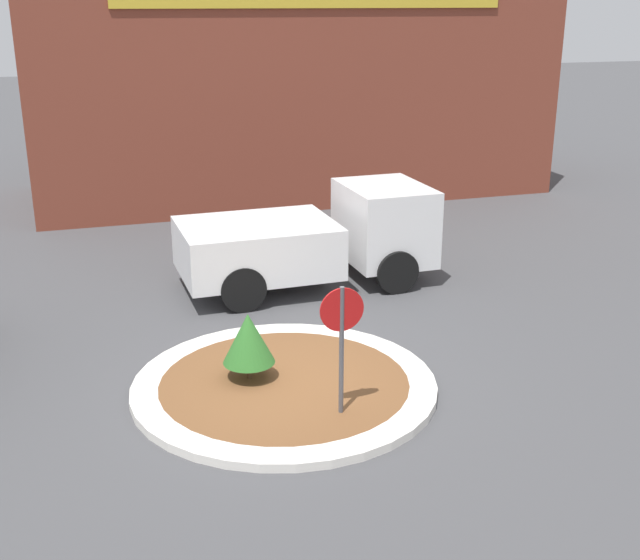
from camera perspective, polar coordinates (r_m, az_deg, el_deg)
name	(u,v)px	position (r m, az deg, el deg)	size (l,w,h in m)	color
ground_plane	(285,389)	(12.87, -2.54, -7.77)	(120.00, 120.00, 0.00)	#474749
traffic_island	(284,385)	(12.84, -2.54, -7.49)	(4.83, 4.83, 0.14)	silver
stop_sign	(342,330)	(11.36, 1.55, -3.61)	(0.65, 0.07, 2.09)	#4C4C51
island_shrub	(248,338)	(12.67, -5.11, -4.15)	(0.83, 0.83, 1.10)	brown
utility_truck	(314,238)	(17.16, -0.40, 3.02)	(5.40, 2.52, 2.07)	white
storefront_building	(288,81)	(25.94, -2.27, 13.97)	(15.67, 6.07, 6.91)	brown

